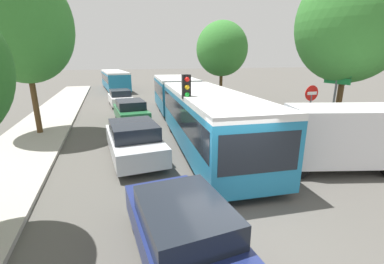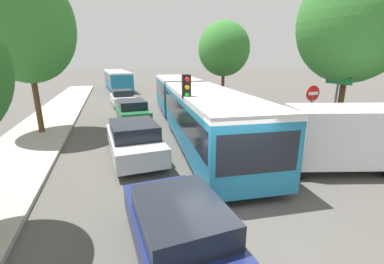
{
  "view_description": "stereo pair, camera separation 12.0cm",
  "coord_description": "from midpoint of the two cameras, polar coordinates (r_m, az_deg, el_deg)",
  "views": [
    {
      "loc": [
        -2.83,
        -4.89,
        3.96
      ],
      "look_at": [
        0.2,
        4.29,
        1.2
      ],
      "focal_mm": 24.0,
      "sensor_mm": 36.0,
      "label": 1
    },
    {
      "loc": [
        -2.72,
        -4.92,
        3.96
      ],
      "look_at": [
        0.2,
        4.29,
        1.2
      ],
      "focal_mm": 24.0,
      "sensor_mm": 36.0,
      "label": 2
    }
  ],
  "objects": [
    {
      "name": "white_van",
      "position": [
        10.82,
        30.53,
        -0.88
      ],
      "size": [
        5.35,
        3.27,
        2.31
      ],
      "rotation": [
        0.0,
        0.0,
        2.86
      ],
      "color": "silver",
      "rests_on": "ground"
    },
    {
      "name": "traffic_light",
      "position": [
        9.85,
        -0.89,
        7.4
      ],
      "size": [
        0.34,
        0.37,
        3.4
      ],
      "rotation": [
        0.0,
        0.0,
        -1.66
      ],
      "color": "#56595E",
      "rests_on": "ground"
    },
    {
      "name": "city_bus_rear",
      "position": [
        35.89,
        -16.19,
        11.26
      ],
      "size": [
        3.28,
        11.4,
        2.42
      ],
      "rotation": [
        0.0,
        0.0,
        1.64
      ],
      "color": "teal",
      "rests_on": "ground"
    },
    {
      "name": "ground_plane",
      "position": [
        6.89,
        10.32,
        -19.45
      ],
      "size": [
        200.0,
        200.0,
        0.0
      ],
      "primitive_type": "plane",
      "color": "#4F4C47"
    },
    {
      "name": "queued_car_green",
      "position": [
        16.98,
        -12.95,
        4.58
      ],
      "size": [
        2.01,
        4.24,
        1.44
      ],
      "rotation": [
        0.0,
        0.0,
        1.63
      ],
      "color": "#236638",
      "rests_on": "ground"
    },
    {
      "name": "no_entry_sign",
      "position": [
        12.94,
        25.21,
        5.17
      ],
      "size": [
        0.7,
        0.08,
        2.82
      ],
      "rotation": [
        0.0,
        0.0,
        -1.57
      ],
      "color": "#56595E",
      "rests_on": "ground"
    },
    {
      "name": "queued_car_white",
      "position": [
        23.17,
        -15.08,
        7.38
      ],
      "size": [
        1.99,
        4.19,
        1.42
      ],
      "rotation": [
        0.0,
        0.0,
        1.63
      ],
      "color": "white",
      "rests_on": "ground"
    },
    {
      "name": "tree_left_mid",
      "position": [
        15.77,
        -33.02,
        19.27
      ],
      "size": [
        4.7,
        4.7,
        8.34
      ],
      "color": "#51381E",
      "rests_on": "ground"
    },
    {
      "name": "kerb_strip_left",
      "position": [
        21.07,
        -27.88,
        3.45
      ],
      "size": [
        3.2,
        40.88,
        0.14
      ],
      "primitive_type": "cube",
      "color": "#9E998E",
      "rests_on": "ground"
    },
    {
      "name": "tree_right_mid",
      "position": [
        24.42,
        7.26,
        17.85
      ],
      "size": [
        4.61,
        4.61,
        7.24
      ],
      "color": "#51381E",
      "rests_on": "ground"
    },
    {
      "name": "articulated_bus",
      "position": [
        14.93,
        -0.02,
        6.46
      ],
      "size": [
        4.32,
        17.66,
        2.6
      ],
      "rotation": [
        0.0,
        0.0,
        -1.67
      ],
      "color": "teal",
      "rests_on": "ground"
    },
    {
      "name": "direction_sign_post",
      "position": [
        14.08,
        29.77,
        8.14
      ],
      "size": [
        0.14,
        1.4,
        3.6
      ],
      "rotation": [
        0.0,
        0.0,
        3.2
      ],
      "color": "#56595E",
      "rests_on": "ground"
    },
    {
      "name": "queued_car_navy",
      "position": [
        5.4,
        -2.0,
        -21.3
      ],
      "size": [
        1.92,
        4.06,
        1.38
      ],
      "rotation": [
        0.0,
        0.0,
        1.63
      ],
      "color": "navy",
      "rests_on": "ground"
    },
    {
      "name": "queued_car_silver",
      "position": [
        10.7,
        -12.42,
        -1.78
      ],
      "size": [
        2.13,
        4.49,
        1.52
      ],
      "rotation": [
        0.0,
        0.0,
        1.63
      ],
      "color": "#B7BABF",
      "rests_on": "ground"
    },
    {
      "name": "tree_right_near",
      "position": [
        14.86,
        32.42,
        19.79
      ],
      "size": [
        4.96,
        4.96,
        8.3
      ],
      "color": "#51381E",
      "rests_on": "ground"
    }
  ]
}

